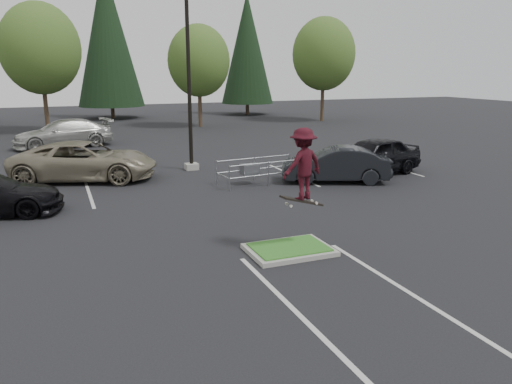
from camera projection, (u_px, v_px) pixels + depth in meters
name	position (u px, v px, depth m)	size (l,w,h in m)	color
ground	(289.00, 252.00, 13.35)	(120.00, 120.00, 0.00)	black
grass_median	(289.00, 249.00, 13.34)	(2.20, 1.60, 0.16)	#A4A399
stall_lines	(185.00, 203.00, 18.28)	(22.62, 17.60, 0.01)	beige
light_pole	(189.00, 74.00, 23.25)	(0.70, 0.60, 10.12)	#A4A399
decid_b	(40.00, 52.00, 37.20)	(5.89, 5.89, 9.64)	#38281C
decid_c	(199.00, 63.00, 41.13)	(5.12, 5.12, 8.38)	#38281C
decid_d	(323.00, 56.00, 45.79)	(5.76, 5.76, 9.43)	#38281C
conif_b	(108.00, 36.00, 47.93)	(6.38, 6.38, 14.50)	#38281C
conif_c	(247.00, 49.00, 52.36)	(5.50, 5.50, 12.50)	#38281C
cart_corral	(252.00, 169.00, 21.12)	(3.76, 1.71, 1.03)	gray
skateboarder	(303.00, 164.00, 12.88)	(1.35, 0.98, 2.11)	black
car_l_tan	(83.00, 161.00, 21.86)	(2.83, 6.14, 1.71)	gray
car_r_charc	(335.00, 165.00, 21.50)	(1.61, 4.61, 1.52)	black
car_r_black	(373.00, 156.00, 23.00)	(2.03, 5.06, 1.72)	black
car_far_silver	(64.00, 133.00, 31.13)	(2.41, 5.93, 1.72)	#B1B1AC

